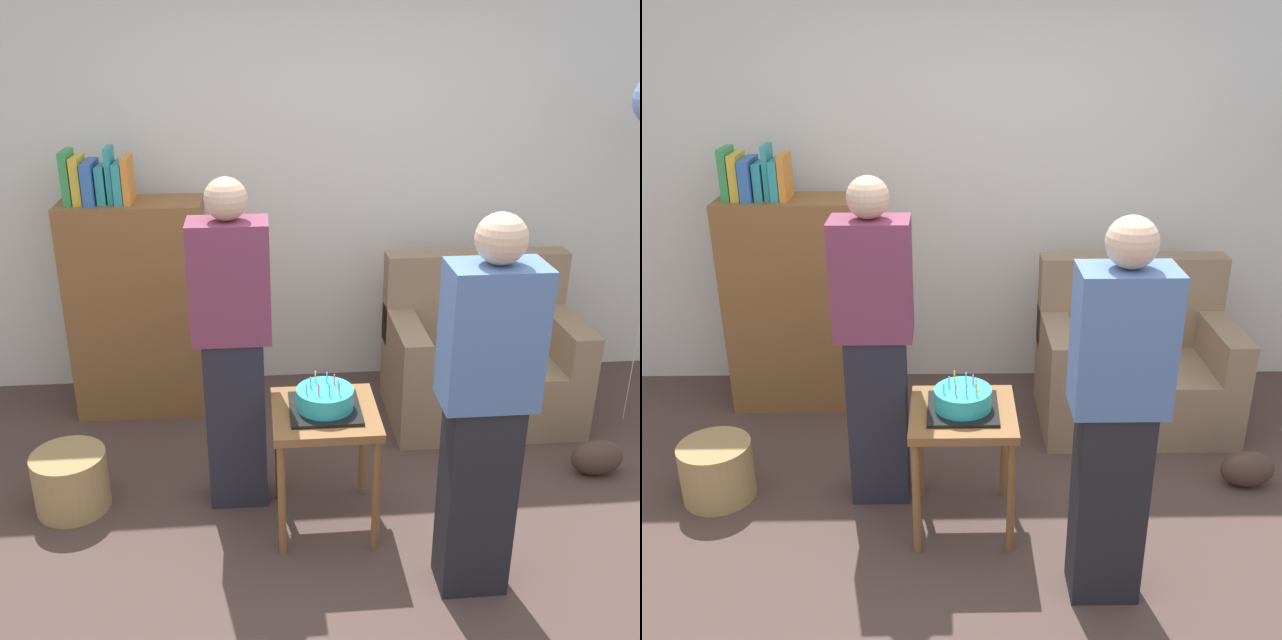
% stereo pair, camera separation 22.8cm
% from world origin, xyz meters
% --- Properties ---
extents(ground_plane, '(8.00, 8.00, 0.00)m').
position_xyz_m(ground_plane, '(0.00, 0.00, 0.00)').
color(ground_plane, '#4C3833').
extents(wall_back, '(6.00, 0.10, 2.70)m').
position_xyz_m(wall_back, '(0.00, 2.05, 1.35)').
color(wall_back, silver).
rests_on(wall_back, ground_plane).
extents(couch, '(1.10, 0.70, 0.96)m').
position_xyz_m(couch, '(0.79, 1.40, 0.34)').
color(couch, '#8C7054').
rests_on(couch, ground_plane).
extents(bookshelf, '(0.80, 0.36, 1.60)m').
position_xyz_m(bookshelf, '(-1.23, 1.66, 0.68)').
color(bookshelf, brown).
rests_on(bookshelf, ground_plane).
extents(side_table, '(0.48, 0.48, 0.61)m').
position_xyz_m(side_table, '(-0.24, 0.43, 0.52)').
color(side_table, brown).
rests_on(side_table, ground_plane).
extents(birthday_cake, '(0.32, 0.32, 0.17)m').
position_xyz_m(birthday_cake, '(-0.24, 0.43, 0.66)').
color(birthday_cake, black).
rests_on(birthday_cake, side_table).
extents(person_blowing_candles, '(0.36, 0.22, 1.63)m').
position_xyz_m(person_blowing_candles, '(-0.65, 0.66, 0.83)').
color(person_blowing_candles, '#23232D').
rests_on(person_blowing_candles, ground_plane).
extents(person_holding_cake, '(0.36, 0.22, 1.63)m').
position_xyz_m(person_holding_cake, '(0.34, -0.04, 0.83)').
color(person_holding_cake, black).
rests_on(person_holding_cake, ground_plane).
extents(wicker_basket, '(0.36, 0.36, 0.30)m').
position_xyz_m(wicker_basket, '(-1.47, 0.65, 0.15)').
color(wicker_basket, '#A88451').
rests_on(wicker_basket, ground_plane).
extents(handbag, '(0.28, 0.14, 0.20)m').
position_xyz_m(handbag, '(1.24, 0.69, 0.10)').
color(handbag, '#473328').
rests_on(handbag, ground_plane).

